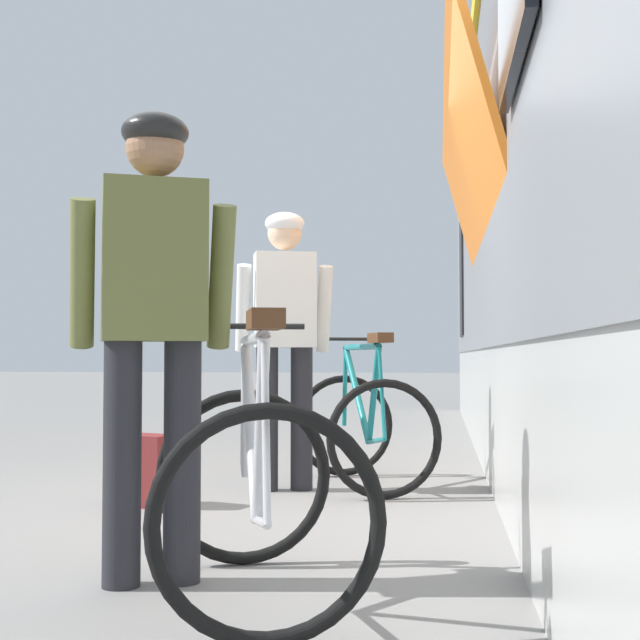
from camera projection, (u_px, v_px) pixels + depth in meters
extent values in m
plane|color=gray|center=(253.00, 516.00, 4.54)|extent=(80.00, 80.00, 0.00)
cube|color=orange|center=(480.00, 214.00, 5.81)|extent=(0.48, 4.05, 1.65)
cube|color=black|center=(461.00, 247.00, 11.12)|extent=(0.03, 1.10, 2.29)
cylinder|color=#232328|center=(122.00, 463.00, 3.18)|extent=(0.14, 0.14, 0.90)
cylinder|color=#232328|center=(182.00, 461.00, 3.24)|extent=(0.14, 0.14, 0.90)
cube|color=olive|center=(154.00, 261.00, 3.24)|extent=(0.44, 0.37, 0.60)
cylinder|color=olive|center=(82.00, 274.00, 3.21)|extent=(0.18, 0.27, 0.56)
cylinder|color=olive|center=(221.00, 277.00, 3.34)|extent=(0.18, 0.27, 0.56)
sphere|color=#9E7051|center=(155.00, 148.00, 3.26)|extent=(0.22, 0.22, 0.22)
ellipsoid|color=black|center=(155.00, 132.00, 3.26)|extent=(0.34, 0.35, 0.14)
cylinder|color=#232328|center=(267.00, 419.00, 5.43)|extent=(0.14, 0.14, 0.90)
cylinder|color=#232328|center=(302.00, 418.00, 5.47)|extent=(0.14, 0.14, 0.90)
cube|color=white|center=(285.00, 300.00, 5.48)|extent=(0.43, 0.34, 0.60)
cylinder|color=white|center=(243.00, 308.00, 5.48)|extent=(0.16, 0.27, 0.56)
cylinder|color=white|center=(324.00, 309.00, 5.56)|extent=(0.16, 0.27, 0.56)
sphere|color=beige|center=(285.00, 233.00, 5.50)|extent=(0.22, 0.22, 0.22)
ellipsoid|color=white|center=(285.00, 224.00, 5.50)|extent=(0.32, 0.34, 0.14)
torus|color=black|center=(244.00, 476.00, 3.51)|extent=(0.69, 0.25, 0.71)
torus|color=black|center=(267.00, 525.00, 2.50)|extent=(0.69, 0.25, 0.71)
cylinder|color=silver|center=(251.00, 422.00, 3.16)|extent=(0.23, 0.63, 0.63)
cylinder|color=silver|center=(253.00, 339.00, 3.06)|extent=(0.28, 0.83, 0.04)
cylinder|color=silver|center=(261.00, 432.00, 2.74)|extent=(0.12, 0.27, 0.62)
cylinder|color=silver|center=(262.00, 522.00, 2.67)|extent=(0.13, 0.35, 0.08)
cylinder|color=silver|center=(266.00, 428.00, 2.57)|extent=(0.06, 0.14, 0.56)
cylinder|color=silver|center=(245.00, 409.00, 3.49)|extent=(0.05, 0.09, 0.55)
cylinder|color=black|center=(245.00, 326.00, 3.48)|extent=(0.47, 0.16, 0.02)
cube|color=#4C2D19|center=(265.00, 320.00, 2.61)|extent=(0.16, 0.26, 0.06)
torus|color=black|center=(344.00, 425.00, 6.09)|extent=(0.68, 0.29, 0.71)
torus|color=black|center=(385.00, 439.00, 5.10)|extent=(0.68, 0.29, 0.71)
cylinder|color=#197A7F|center=(357.00, 392.00, 5.75)|extent=(0.26, 0.62, 0.63)
cylinder|color=#197A7F|center=(361.00, 347.00, 5.65)|extent=(0.33, 0.81, 0.04)
cylinder|color=#197A7F|center=(374.00, 395.00, 5.34)|extent=(0.13, 0.27, 0.62)
cylinder|color=#197A7F|center=(377.00, 441.00, 5.27)|extent=(0.15, 0.35, 0.08)
cylinder|color=#197A7F|center=(382.00, 392.00, 5.17)|extent=(0.07, 0.14, 0.56)
cylinder|color=#197A7F|center=(345.00, 387.00, 6.08)|extent=(0.06, 0.09, 0.55)
cylinder|color=black|center=(346.00, 339.00, 6.07)|extent=(0.46, 0.19, 0.02)
cube|color=#4C2D19|center=(380.00, 338.00, 5.21)|extent=(0.18, 0.26, 0.06)
cube|color=maroon|center=(147.00, 470.00, 4.87)|extent=(0.32, 0.26, 0.40)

